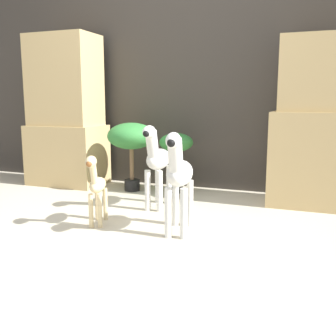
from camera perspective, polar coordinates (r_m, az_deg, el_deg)
ground_plane at (r=2.56m, az=-8.40°, el=-9.92°), size 14.00×14.00×0.00m
wall_back at (r=3.95m, az=3.23°, el=13.26°), size 6.40×0.08×2.20m
rock_pillar_left at (r=4.16m, az=-14.59°, el=7.41°), size 0.75×0.47×1.50m
rock_pillar_right at (r=3.41m, az=21.06°, el=5.29°), size 0.75×0.47×1.36m
zebra_right at (r=2.51m, az=1.55°, el=-1.00°), size 0.22×0.51×0.68m
zebra_left at (r=3.12m, az=-1.60°, el=1.13°), size 0.19×0.51×0.68m
giraffe_figurine at (r=2.74m, az=-10.34°, el=-2.42°), size 0.19×0.37×0.51m
potted_palm_front at (r=3.66m, az=1.20°, el=3.03°), size 0.31×0.31×0.56m
potted_palm_back at (r=3.74m, az=-5.34°, el=4.30°), size 0.45×0.45×0.65m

